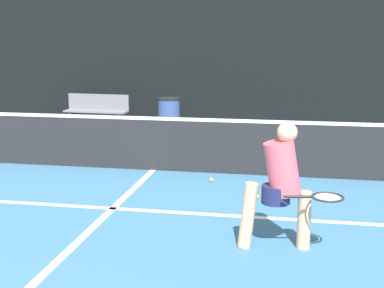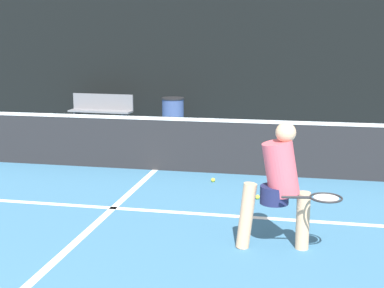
% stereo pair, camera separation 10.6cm
% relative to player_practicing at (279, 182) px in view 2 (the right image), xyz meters
% --- Properties ---
extents(court_service_line, '(8.25, 0.10, 0.01)m').
position_rel_player_practicing_xyz_m(court_service_line, '(-2.27, 0.97, -0.76)').
color(court_service_line, white).
rests_on(court_service_line, ground).
extents(court_center_mark, '(0.10, 4.91, 0.01)m').
position_rel_player_practicing_xyz_m(court_center_mark, '(-2.27, 0.68, -0.76)').
color(court_center_mark, white).
rests_on(court_center_mark, ground).
extents(net, '(11.09, 0.09, 1.07)m').
position_rel_player_practicing_xyz_m(net, '(-2.27, 3.13, -0.25)').
color(net, slate).
rests_on(net, ground).
extents(fence_back, '(24.00, 0.06, 3.71)m').
position_rel_player_practicing_xyz_m(fence_back, '(-2.27, 7.80, 1.09)').
color(fence_back, black).
rests_on(fence_back, ground).
extents(player_practicing, '(1.15, 0.54, 1.42)m').
position_rel_player_practicing_xyz_m(player_practicing, '(0.00, 0.00, 0.00)').
color(player_practicing, '#DBAD84').
rests_on(player_practicing, ground).
extents(tennis_ball_scattered_0, '(0.07, 0.07, 0.07)m').
position_rel_player_practicing_xyz_m(tennis_ball_scattered_0, '(-0.36, 1.77, -0.73)').
color(tennis_ball_scattered_0, '#D1E033').
rests_on(tennis_ball_scattered_0, ground).
extents(tennis_ball_scattered_1, '(0.07, 0.07, 0.07)m').
position_rel_player_practicing_xyz_m(tennis_ball_scattered_1, '(-1.14, 2.56, -0.73)').
color(tennis_ball_scattered_1, '#D1E033').
rests_on(tennis_ball_scattered_1, ground).
extents(courtside_bench, '(1.65, 0.47, 0.86)m').
position_rel_player_practicing_xyz_m(courtside_bench, '(-4.77, 7.06, -0.29)').
color(courtside_bench, slate).
rests_on(courtside_bench, ground).
extents(trash_bin, '(0.55, 0.55, 0.84)m').
position_rel_player_practicing_xyz_m(trash_bin, '(-2.85, 6.87, -0.34)').
color(trash_bin, '#384C7F').
rests_on(trash_bin, ground).
extents(parked_car, '(1.70, 3.91, 1.47)m').
position_rel_player_practicing_xyz_m(parked_car, '(-6.39, 10.50, -0.14)').
color(parked_car, black).
rests_on(parked_car, ground).
extents(building_far, '(36.00, 2.40, 6.43)m').
position_rel_player_practicing_xyz_m(building_far, '(-2.27, 20.94, 2.45)').
color(building_far, gray).
rests_on(building_far, ground).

